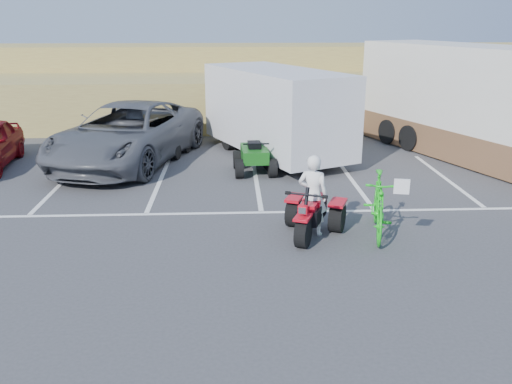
{
  "coord_description": "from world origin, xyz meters",
  "views": [
    {
      "loc": [
        -0.69,
        -9.55,
        4.39
      ],
      "look_at": [
        -0.2,
        0.89,
        1.0
      ],
      "focal_mm": 38.0,
      "sensor_mm": 36.0,
      "label": 1
    }
  ],
  "objects_px": {
    "cargo_trailer": "(276,110)",
    "rv_motorhome": "(484,113)",
    "quad_atv_blue": "(169,155)",
    "quad_atv_green": "(254,173)",
    "rider": "(313,195)",
    "green_dirt_bike": "(378,205)",
    "red_trike_atv": "(310,236)",
    "grey_pickup": "(128,134)"
  },
  "relations": [
    {
      "from": "green_dirt_bike",
      "to": "rider",
      "type": "bearing_deg",
      "value": -171.12
    },
    {
      "from": "green_dirt_bike",
      "to": "rv_motorhome",
      "type": "xyz_separation_m",
      "value": [
        4.88,
        6.02,
        0.86
      ]
    },
    {
      "from": "rider",
      "to": "rv_motorhome",
      "type": "xyz_separation_m",
      "value": [
        6.25,
        5.95,
        0.65
      ]
    },
    {
      "from": "grey_pickup",
      "to": "cargo_trailer",
      "type": "height_order",
      "value": "cargo_trailer"
    },
    {
      "from": "red_trike_atv",
      "to": "rv_motorhome",
      "type": "bearing_deg",
      "value": 66.11
    },
    {
      "from": "red_trike_atv",
      "to": "rider",
      "type": "bearing_deg",
      "value": 90.0
    },
    {
      "from": "cargo_trailer",
      "to": "grey_pickup",
      "type": "bearing_deg",
      "value": 162.92
    },
    {
      "from": "green_dirt_bike",
      "to": "rv_motorhome",
      "type": "bearing_deg",
      "value": 62.9
    },
    {
      "from": "rider",
      "to": "green_dirt_bike",
      "type": "xyz_separation_m",
      "value": [
        1.37,
        -0.07,
        -0.21
      ]
    },
    {
      "from": "rider",
      "to": "green_dirt_bike",
      "type": "relative_size",
      "value": 0.79
    },
    {
      "from": "red_trike_atv",
      "to": "grey_pickup",
      "type": "xyz_separation_m",
      "value": [
        -4.84,
        6.32,
        0.92
      ]
    },
    {
      "from": "red_trike_atv",
      "to": "rv_motorhome",
      "type": "distance_m",
      "value": 8.9
    },
    {
      "from": "grey_pickup",
      "to": "cargo_trailer",
      "type": "xyz_separation_m",
      "value": [
        4.67,
        0.63,
        0.6
      ]
    },
    {
      "from": "rv_motorhome",
      "to": "quad_atv_blue",
      "type": "xyz_separation_m",
      "value": [
        -10.0,
        1.06,
        -1.52
      ]
    },
    {
      "from": "rider",
      "to": "green_dirt_bike",
      "type": "height_order",
      "value": "rider"
    },
    {
      "from": "rider",
      "to": "cargo_trailer",
      "type": "relative_size",
      "value": 0.27
    },
    {
      "from": "cargo_trailer",
      "to": "red_trike_atv",
      "type": "bearing_deg",
      "value": -113.34
    },
    {
      "from": "quad_atv_blue",
      "to": "rv_motorhome",
      "type": "bearing_deg",
      "value": 9.59
    },
    {
      "from": "rv_motorhome",
      "to": "quad_atv_green",
      "type": "height_order",
      "value": "rv_motorhome"
    },
    {
      "from": "grey_pickup",
      "to": "rv_motorhome",
      "type": "bearing_deg",
      "value": 14.81
    },
    {
      "from": "red_trike_atv",
      "to": "cargo_trailer",
      "type": "xyz_separation_m",
      "value": [
        -0.17,
        6.95,
        1.52
      ]
    },
    {
      "from": "rv_motorhome",
      "to": "green_dirt_bike",
      "type": "bearing_deg",
      "value": -150.58
    },
    {
      "from": "cargo_trailer",
      "to": "quad_atv_blue",
      "type": "bearing_deg",
      "value": 151.91
    },
    {
      "from": "cargo_trailer",
      "to": "quad_atv_blue",
      "type": "relative_size",
      "value": 4.56
    },
    {
      "from": "cargo_trailer",
      "to": "rv_motorhome",
      "type": "relative_size",
      "value": 0.65
    },
    {
      "from": "grey_pickup",
      "to": "rider",
      "type": "bearing_deg",
      "value": -35.63
    },
    {
      "from": "rider",
      "to": "quad_atv_blue",
      "type": "height_order",
      "value": "rider"
    },
    {
      "from": "grey_pickup",
      "to": "cargo_trailer",
      "type": "relative_size",
      "value": 1.02
    },
    {
      "from": "quad_atv_blue",
      "to": "grey_pickup",
      "type": "bearing_deg",
      "value": -128.3
    },
    {
      "from": "rider",
      "to": "quad_atv_green",
      "type": "xyz_separation_m",
      "value": [
        -1.0,
        4.78,
        -0.86
      ]
    },
    {
      "from": "rider",
      "to": "quad_atv_green",
      "type": "bearing_deg",
      "value": -56.05
    },
    {
      "from": "green_dirt_bike",
      "to": "quad_atv_blue",
      "type": "height_order",
      "value": "green_dirt_bike"
    },
    {
      "from": "rv_motorhome",
      "to": "quad_atv_blue",
      "type": "distance_m",
      "value": 10.17
    },
    {
      "from": "quad_atv_green",
      "to": "quad_atv_blue",
      "type": "bearing_deg",
      "value": 138.38
    },
    {
      "from": "cargo_trailer",
      "to": "rv_motorhome",
      "type": "bearing_deg",
      "value": -32.27
    },
    {
      "from": "green_dirt_bike",
      "to": "quad_atv_green",
      "type": "relative_size",
      "value": 1.38
    },
    {
      "from": "red_trike_atv",
      "to": "rider",
      "type": "relative_size",
      "value": 0.97
    },
    {
      "from": "grey_pickup",
      "to": "quad_atv_blue",
      "type": "height_order",
      "value": "grey_pickup"
    },
    {
      "from": "grey_pickup",
      "to": "quad_atv_green",
      "type": "relative_size",
      "value": 4.2
    },
    {
      "from": "red_trike_atv",
      "to": "green_dirt_bike",
      "type": "height_order",
      "value": "green_dirt_bike"
    },
    {
      "from": "rv_motorhome",
      "to": "quad_atv_blue",
      "type": "relative_size",
      "value": 6.99
    },
    {
      "from": "grey_pickup",
      "to": "quad_atv_blue",
      "type": "relative_size",
      "value": 4.66
    }
  ]
}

